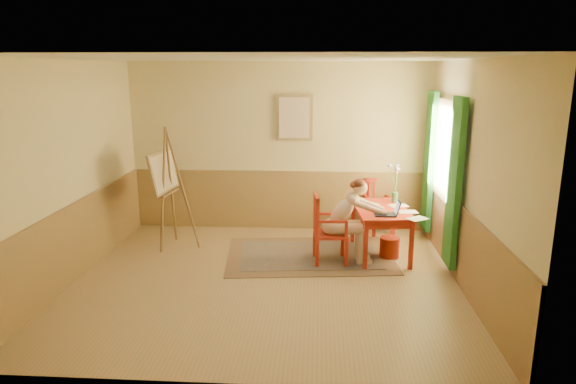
# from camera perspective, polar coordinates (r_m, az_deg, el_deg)

# --- Properties ---
(room) EXTENTS (5.04, 4.54, 2.84)m
(room) POSITION_cam_1_polar(r_m,az_deg,el_deg) (6.28, -2.60, 1.95)
(room) COLOR tan
(room) RESTS_ON ground
(wainscot) EXTENTS (5.00, 4.50, 1.00)m
(wainscot) POSITION_cam_1_polar(r_m,az_deg,el_deg) (7.27, -1.85, -3.72)
(wainscot) COLOR #9C7947
(wainscot) RESTS_ON room
(window) EXTENTS (0.12, 2.01, 2.20)m
(window) POSITION_cam_1_polar(r_m,az_deg,el_deg) (7.54, 16.98, 2.92)
(window) COLOR white
(window) RESTS_ON room
(wall_portrait) EXTENTS (0.60, 0.05, 0.76)m
(wall_portrait) POSITION_cam_1_polar(r_m,az_deg,el_deg) (8.36, 0.73, 8.37)
(wall_portrait) COLOR #93774D
(wall_portrait) RESTS_ON room
(rug) EXTENTS (2.55, 1.84, 0.02)m
(rug) POSITION_cam_1_polar(r_m,az_deg,el_deg) (7.51, 2.44, -7.12)
(rug) COLOR #8C7251
(rug) RESTS_ON room
(table) EXTENTS (0.83, 1.26, 0.72)m
(table) POSITION_cam_1_polar(r_m,az_deg,el_deg) (7.46, 10.42, -2.46)
(table) COLOR red
(table) RESTS_ON room
(chair_left) EXTENTS (0.49, 0.48, 0.99)m
(chair_left) POSITION_cam_1_polar(r_m,az_deg,el_deg) (7.12, 4.41, -4.20)
(chair_left) COLOR red
(chair_left) RESTS_ON room
(chair_back) EXTENTS (0.53, 0.54, 0.90)m
(chair_back) POSITION_cam_1_polar(r_m,az_deg,el_deg) (8.55, 10.06, -1.59)
(chair_back) COLOR red
(chair_back) RESTS_ON room
(figure) EXTENTS (0.92, 0.42, 1.22)m
(figure) POSITION_cam_1_polar(r_m,az_deg,el_deg) (7.09, 6.75, -2.84)
(figure) COLOR beige
(figure) RESTS_ON room
(laptop) EXTENTS (0.35, 0.22, 0.21)m
(laptop) POSITION_cam_1_polar(r_m,az_deg,el_deg) (7.08, 11.32, -2.25)
(laptop) COLOR #1E2338
(laptop) RESTS_ON table
(papers) EXTENTS (0.90, 1.00, 0.00)m
(papers) POSITION_cam_1_polar(r_m,az_deg,el_deg) (7.37, 12.27, -1.99)
(papers) COLOR white
(papers) RESTS_ON table
(vase) EXTENTS (0.21, 0.30, 0.59)m
(vase) POSITION_cam_1_polar(r_m,az_deg,el_deg) (7.75, 11.97, 0.82)
(vase) COLOR #3F724C
(vase) RESTS_ON table
(wastebasket) EXTENTS (0.32, 0.32, 0.30)m
(wastebasket) POSITION_cam_1_polar(r_m,az_deg,el_deg) (7.54, 11.37, -6.13)
(wastebasket) COLOR #9E2611
(wastebasket) RESTS_ON room
(easel) EXTENTS (0.66, 0.83, 1.86)m
(easel) POSITION_cam_1_polar(r_m,az_deg,el_deg) (7.84, -13.62, 1.70)
(easel) COLOR brown
(easel) RESTS_ON room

